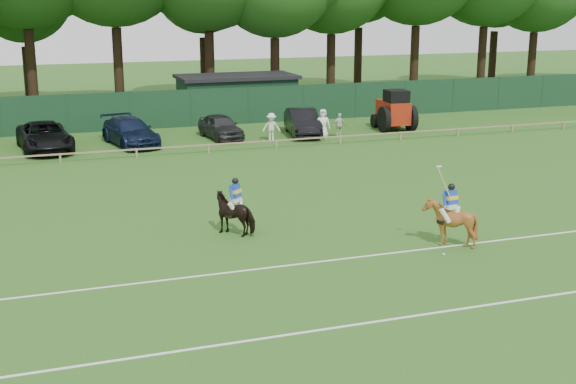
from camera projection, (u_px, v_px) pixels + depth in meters
name	position (u px, v px, depth m)	size (l,w,h in m)	color
ground	(303.00, 253.00, 26.34)	(160.00, 160.00, 0.00)	#1E4C14
horse_dark	(236.00, 213.00, 28.39)	(0.82, 1.81, 1.53)	black
horse_chestnut	(450.00, 222.00, 26.98)	(1.37, 1.54, 1.70)	brown
suv_black	(45.00, 137.00, 43.53)	(2.66, 5.77, 1.60)	black
sedan_navy	(130.00, 132.00, 45.21)	(2.21, 5.43, 1.57)	#121D3A
hatch_grey	(221.00, 127.00, 47.21)	(1.76, 4.37, 1.49)	#2D2D2F
estate_black	(303.00, 122.00, 48.35)	(1.73, 4.97, 1.64)	black
spectator_left	(271.00, 127.00, 46.46)	(1.09, 0.63, 1.69)	silver
spectator_mid	(339.00, 125.00, 47.64)	(0.88, 0.36, 1.49)	silver
spectator_right	(323.00, 124.00, 47.26)	(0.88, 0.57, 1.81)	white
rider_dark	(236.00, 195.00, 28.21)	(0.76, 0.76, 1.41)	silver
rider_chestnut	(451.00, 201.00, 26.78)	(0.96, 0.54, 2.05)	silver
polo_ball	(444.00, 254.00, 26.09)	(0.09, 0.09, 0.09)	silver
pitch_lines	(343.00, 289.00, 23.14)	(60.00, 5.10, 0.01)	silver
pitch_rail	(191.00, 146.00, 42.70)	(62.10, 0.10, 0.50)	#997F5B
perimeter_fence	(161.00, 110.00, 50.73)	(92.08, 0.08, 2.50)	#14351E
utility_shed	(237.00, 96.00, 55.31)	(8.40, 4.40, 3.04)	#14331E
tree_row	(169.00, 110.00, 59.00)	(96.00, 12.00, 21.00)	#26561C
tractor	(394.00, 111.00, 50.07)	(2.32, 3.29, 2.65)	#9B210E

